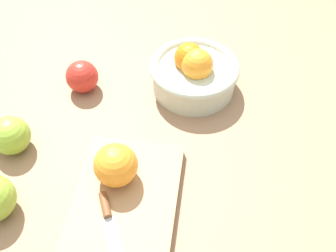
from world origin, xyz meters
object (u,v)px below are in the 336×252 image
at_px(bowl, 194,72).
at_px(knife, 109,224).
at_px(apple_front_right, 11,135).
at_px(cutting_board, 125,201).
at_px(orange_on_board, 116,165).
at_px(apple_front_left, 82,77).

xyz_separation_m(bowl, knife, (0.37, -0.04, -0.02)).
relative_size(bowl, apple_front_right, 2.59).
xyz_separation_m(cutting_board, knife, (0.05, -0.00, 0.02)).
xyz_separation_m(orange_on_board, apple_front_right, (-0.01, -0.22, -0.02)).
distance_m(cutting_board, apple_front_right, 0.25).
bearing_deg(knife, bowl, 174.40).
distance_m(bowl, apple_front_left, 0.24).
distance_m(knife, apple_front_left, 0.35).
distance_m(cutting_board, knife, 0.06).
height_order(knife, apple_front_right, apple_front_right).
xyz_separation_m(cutting_board, apple_front_left, (-0.24, -0.19, 0.02)).
xyz_separation_m(cutting_board, orange_on_board, (-0.03, -0.03, 0.05)).
bearing_deg(apple_front_right, cutting_board, 78.81).
bearing_deg(knife, cutting_board, 175.30).
bearing_deg(apple_front_left, orange_on_board, 39.38).
bearing_deg(apple_front_right, orange_on_board, 86.12).
bearing_deg(cutting_board, apple_front_right, -101.19).
height_order(cutting_board, knife, knife).
relative_size(bowl, apple_front_left, 2.74).
distance_m(orange_on_board, apple_front_right, 0.22).
xyz_separation_m(bowl, cutting_board, (0.31, -0.03, -0.03)).
bearing_deg(orange_on_board, knife, 14.48).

